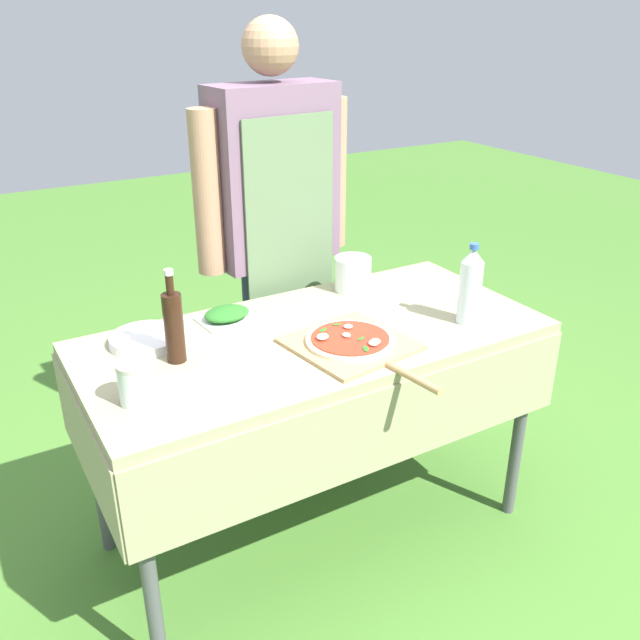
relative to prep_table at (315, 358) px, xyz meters
The scene contains 10 objects.
ground_plane 0.71m from the prep_table, ahead, with size 12.00×12.00×0.00m, color #477A2D.
prep_table is the anchor object (origin of this frame).
person_cook 0.64m from the prep_table, 75.66° to the left, with size 0.65×0.25×1.74m.
pizza_on_peel 0.19m from the prep_table, 71.67° to the right, with size 0.38×0.56×0.05m.
oil_bottle 0.50m from the prep_table, behind, with size 0.06×0.06×0.29m.
water_bottle 0.56m from the prep_table, 21.16° to the right, with size 0.07×0.07×0.27m.
herb_container 0.33m from the prep_table, 131.90° to the left, with size 0.19×0.16×0.04m.
mixing_tub 0.42m from the prep_table, 39.17° to the left, with size 0.14×0.14×0.13m, color silver.
plate_stack 0.54m from the prep_table, 157.97° to the left, with size 0.23×0.23×0.03m.
sauce_jar 0.65m from the prep_table, 168.32° to the right, with size 0.09×0.09×0.12m.
Camera 1 is at (-0.98, -1.71, 1.76)m, focal length 38.00 mm.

